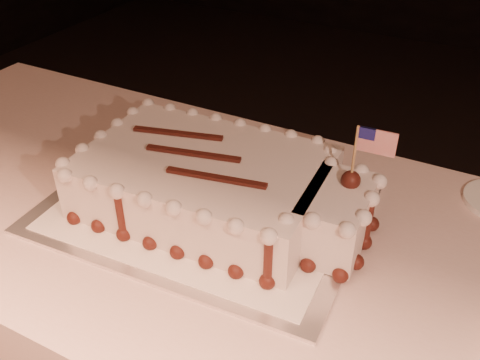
% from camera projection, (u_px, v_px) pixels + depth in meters
% --- Properties ---
extents(cake_board, '(0.65, 0.50, 0.01)m').
position_uv_depth(cake_board, '(206.00, 207.00, 1.10)').
color(cake_board, silver).
rests_on(cake_board, banquet_table).
extents(doily, '(0.58, 0.45, 0.00)m').
position_uv_depth(doily, '(206.00, 205.00, 1.09)').
color(doily, white).
rests_on(doily, cake_board).
extents(sheet_cake, '(0.60, 0.36, 0.24)m').
position_uv_depth(sheet_cake, '(219.00, 186.00, 1.05)').
color(sheet_cake, silver).
rests_on(sheet_cake, doily).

